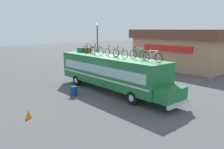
{
  "coord_description": "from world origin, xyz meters",
  "views": [
    {
      "loc": [
        13.72,
        -11.63,
        5.1
      ],
      "look_at": [
        0.32,
        0.0,
        1.45
      ],
      "focal_mm": 35.54,
      "sensor_mm": 36.0,
      "label": 1
    }
  ],
  "objects_px": {
    "luggage_bag_2": "(88,50)",
    "traffic_cone": "(28,114)",
    "rooftop_bicycle_1": "(89,49)",
    "trash_bin": "(74,91)",
    "rooftop_bicycle_5": "(138,54)",
    "rooftop_bicycle_6": "(152,57)",
    "luggage_bag_1": "(81,50)",
    "street_lamp": "(97,45)",
    "rooftop_bicycle_2": "(97,51)",
    "rooftop_bicycle_4": "(120,53)",
    "rooftop_bicycle_3": "(111,52)",
    "bus": "(111,71)"
  },
  "relations": [
    {
      "from": "luggage_bag_2",
      "to": "rooftop_bicycle_3",
      "type": "bearing_deg",
      "value": -1.77
    },
    {
      "from": "rooftop_bicycle_4",
      "to": "trash_bin",
      "type": "height_order",
      "value": "rooftop_bicycle_4"
    },
    {
      "from": "rooftop_bicycle_1",
      "to": "rooftop_bicycle_6",
      "type": "xyz_separation_m",
      "value": [
        7.11,
        0.2,
        -0.01
      ]
    },
    {
      "from": "rooftop_bicycle_3",
      "to": "rooftop_bicycle_6",
      "type": "xyz_separation_m",
      "value": [
        4.27,
        -0.04,
        -0.0
      ]
    },
    {
      "from": "street_lamp",
      "to": "rooftop_bicycle_4",
      "type": "bearing_deg",
      "value": -26.61
    },
    {
      "from": "luggage_bag_2",
      "to": "rooftop_bicycle_4",
      "type": "height_order",
      "value": "rooftop_bicycle_4"
    },
    {
      "from": "luggage_bag_1",
      "to": "rooftop_bicycle_2",
      "type": "distance_m",
      "value": 3.0
    },
    {
      "from": "rooftop_bicycle_3",
      "to": "traffic_cone",
      "type": "height_order",
      "value": "rooftop_bicycle_3"
    },
    {
      "from": "rooftop_bicycle_5",
      "to": "rooftop_bicycle_6",
      "type": "xyz_separation_m",
      "value": [
        1.41,
        -0.11,
        -0.02
      ]
    },
    {
      "from": "rooftop_bicycle_2",
      "to": "traffic_cone",
      "type": "distance_m",
      "value": 8.28
    },
    {
      "from": "rooftop_bicycle_1",
      "to": "traffic_cone",
      "type": "relative_size",
      "value": 3.38
    },
    {
      "from": "rooftop_bicycle_1",
      "to": "trash_bin",
      "type": "height_order",
      "value": "rooftop_bicycle_1"
    },
    {
      "from": "rooftop_bicycle_5",
      "to": "rooftop_bicycle_6",
      "type": "relative_size",
      "value": 0.95
    },
    {
      "from": "bus",
      "to": "luggage_bag_2",
      "type": "relative_size",
      "value": 17.02
    },
    {
      "from": "rooftop_bicycle_2",
      "to": "rooftop_bicycle_5",
      "type": "height_order",
      "value": "rooftop_bicycle_2"
    },
    {
      "from": "rooftop_bicycle_1",
      "to": "rooftop_bicycle_6",
      "type": "distance_m",
      "value": 7.11
    },
    {
      "from": "rooftop_bicycle_2",
      "to": "rooftop_bicycle_3",
      "type": "xyz_separation_m",
      "value": [
        1.4,
        0.38,
        -0.02
      ]
    },
    {
      "from": "luggage_bag_2",
      "to": "street_lamp",
      "type": "distance_m",
      "value": 5.04
    },
    {
      "from": "traffic_cone",
      "to": "rooftop_bicycle_3",
      "type": "bearing_deg",
      "value": 100.29
    },
    {
      "from": "traffic_cone",
      "to": "street_lamp",
      "type": "relative_size",
      "value": 0.09
    },
    {
      "from": "bus",
      "to": "rooftop_bicycle_5",
      "type": "xyz_separation_m",
      "value": [
        2.64,
        0.3,
        1.57
      ]
    },
    {
      "from": "bus",
      "to": "rooftop_bicycle_3",
      "type": "relative_size",
      "value": 6.99
    },
    {
      "from": "rooftop_bicycle_1",
      "to": "trash_bin",
      "type": "relative_size",
      "value": 2.3
    },
    {
      "from": "rooftop_bicycle_6",
      "to": "traffic_cone",
      "type": "bearing_deg",
      "value": -111.06
    },
    {
      "from": "trash_bin",
      "to": "traffic_cone",
      "type": "bearing_deg",
      "value": -64.43
    },
    {
      "from": "luggage_bag_1",
      "to": "rooftop_bicycle_5",
      "type": "height_order",
      "value": "rooftop_bicycle_5"
    },
    {
      "from": "luggage_bag_1",
      "to": "rooftop_bicycle_1",
      "type": "distance_m",
      "value": 1.56
    },
    {
      "from": "luggage_bag_2",
      "to": "traffic_cone",
      "type": "xyz_separation_m",
      "value": [
        4.91,
        -7.67,
        -2.89
      ]
    },
    {
      "from": "rooftop_bicycle_6",
      "to": "traffic_cone",
      "type": "relative_size",
      "value": 3.35
    },
    {
      "from": "street_lamp",
      "to": "traffic_cone",
      "type": "bearing_deg",
      "value": -53.94
    },
    {
      "from": "rooftop_bicycle_3",
      "to": "bus",
      "type": "bearing_deg",
      "value": -45.36
    },
    {
      "from": "luggage_bag_2",
      "to": "street_lamp",
      "type": "xyz_separation_m",
      "value": [
        -3.39,
        3.73,
        0.15
      ]
    },
    {
      "from": "luggage_bag_1",
      "to": "rooftop_bicycle_5",
      "type": "bearing_deg",
      "value": 1.35
    },
    {
      "from": "rooftop_bicycle_4",
      "to": "rooftop_bicycle_1",
      "type": "bearing_deg",
      "value": 178.27
    },
    {
      "from": "rooftop_bicycle_4",
      "to": "traffic_cone",
      "type": "height_order",
      "value": "rooftop_bicycle_4"
    },
    {
      "from": "bus",
      "to": "traffic_cone",
      "type": "xyz_separation_m",
      "value": [
        1.15,
        -7.34,
        -1.47
      ]
    },
    {
      "from": "rooftop_bicycle_6",
      "to": "trash_bin",
      "type": "bearing_deg",
      "value": -147.24
    },
    {
      "from": "rooftop_bicycle_2",
      "to": "luggage_bag_2",
      "type": "bearing_deg",
      "value": 166.97
    },
    {
      "from": "rooftop_bicycle_3",
      "to": "rooftop_bicycle_6",
      "type": "relative_size",
      "value": 1.0
    },
    {
      "from": "rooftop_bicycle_5",
      "to": "trash_bin",
      "type": "distance_m",
      "value": 5.67
    },
    {
      "from": "street_lamp",
      "to": "rooftop_bicycle_5",
      "type": "bearing_deg",
      "value": -21.02
    },
    {
      "from": "luggage_bag_1",
      "to": "street_lamp",
      "type": "xyz_separation_m",
      "value": [
        -2.54,
        3.93,
        0.16
      ]
    },
    {
      "from": "rooftop_bicycle_4",
      "to": "rooftop_bicycle_5",
      "type": "distance_m",
      "value": 1.47
    },
    {
      "from": "rooftop_bicycle_6",
      "to": "traffic_cone",
      "type": "height_order",
      "value": "rooftop_bicycle_6"
    },
    {
      "from": "luggage_bag_1",
      "to": "trash_bin",
      "type": "distance_m",
      "value": 5.57
    },
    {
      "from": "trash_bin",
      "to": "traffic_cone",
      "type": "xyz_separation_m",
      "value": [
        2.07,
        -4.33,
        -0.12
      ]
    },
    {
      "from": "luggage_bag_1",
      "to": "rooftop_bicycle_6",
      "type": "distance_m",
      "value": 8.66
    },
    {
      "from": "luggage_bag_1",
      "to": "rooftop_bicycle_4",
      "type": "xyz_separation_m",
      "value": [
        5.84,
        -0.27,
        0.16
      ]
    },
    {
      "from": "rooftop_bicycle_4",
      "to": "traffic_cone",
      "type": "distance_m",
      "value": 7.81
    },
    {
      "from": "trash_bin",
      "to": "street_lamp",
      "type": "height_order",
      "value": "street_lamp"
    }
  ]
}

